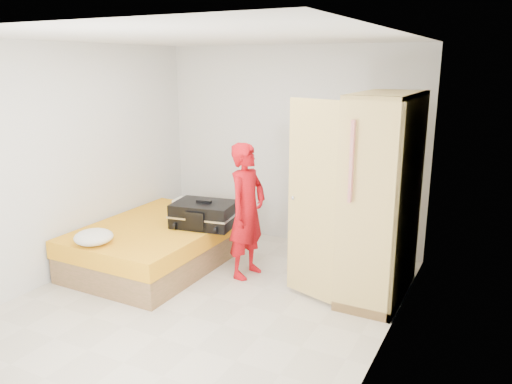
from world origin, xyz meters
The scene contains 7 objects.
room centered at (0.00, 0.00, 1.30)m, with size 4.00×4.02×2.60m.
bed centered at (-1.05, 0.45, 0.25)m, with size 1.42×2.02×0.50m.
wardrobe centered at (1.45, 0.87, 1.00)m, with size 1.15×1.20×2.10m.
person centered at (0.06, 0.68, 0.77)m, with size 0.56×0.37×1.54m, color red.
suitcase centered at (-0.53, 0.69, 0.64)m, with size 0.80×0.65×0.31m.
round_cushion centered at (-1.23, -0.37, 0.58)m, with size 0.41×0.41×0.16m, color white.
pillow centered at (-1.10, 1.30, 0.55)m, with size 0.51×0.26×0.09m, color white.
Camera 1 is at (2.62, -4.02, 2.38)m, focal length 35.00 mm.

